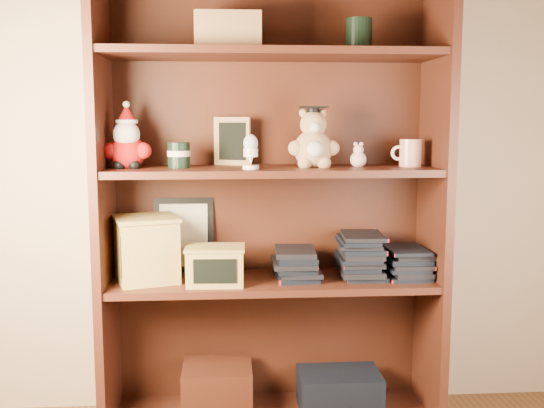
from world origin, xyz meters
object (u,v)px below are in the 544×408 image
at_px(teacher_mug, 410,153).
at_px(bookcase, 270,213).
at_px(treats_box, 146,248).
at_px(grad_teddy_bear, 313,144).

bearing_deg(teacher_mug, bookcase, 174.14).
xyz_separation_m(bookcase, treats_box, (-0.44, -0.05, -0.11)).
xyz_separation_m(teacher_mug, treats_box, (-0.93, -0.00, -0.33)).
distance_m(bookcase, grad_teddy_bear, 0.30).
distance_m(grad_teddy_bear, teacher_mug, 0.35).
distance_m(grad_teddy_bear, treats_box, 0.69).
height_order(bookcase, teacher_mug, bookcase).
bearing_deg(teacher_mug, grad_teddy_bear, -178.91).
height_order(teacher_mug, treats_box, teacher_mug).
relative_size(teacher_mug, treats_box, 0.42).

